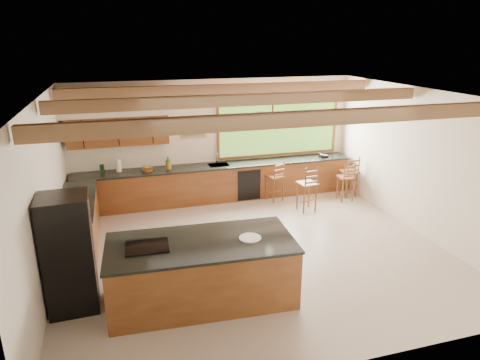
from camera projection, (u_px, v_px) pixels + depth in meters
name	position (u px, v px, depth m)	size (l,w,h in m)	color
ground	(254.00, 250.00, 8.35)	(7.20, 7.20, 0.00)	#C3B0A2
room_shell	(237.00, 133.00, 8.20)	(7.27, 6.54, 3.02)	white
counter_run	(190.00, 190.00, 10.28)	(7.12, 3.10, 1.25)	brown
island	(202.00, 270.00, 6.66)	(2.92, 1.49, 1.02)	brown
refrigerator	(69.00, 254.00, 6.33)	(0.73, 0.71, 1.82)	black
bar_stool_a	(276.00, 177.00, 10.69)	(0.48, 0.48, 1.06)	brown
bar_stool_b	(308.00, 185.00, 10.03)	(0.44, 0.44, 1.13)	brown
bar_stool_c	(347.00, 178.00, 10.71)	(0.38, 0.38, 1.02)	brown
bar_stool_d	(350.00, 173.00, 10.99)	(0.40, 0.40, 1.10)	brown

